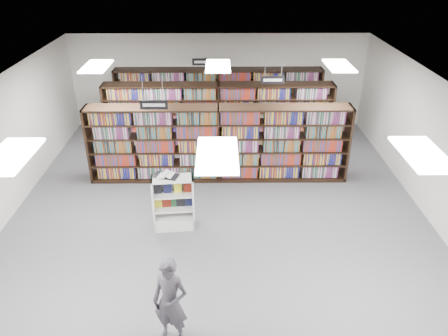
{
  "coord_description": "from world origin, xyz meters",
  "views": [
    {
      "loc": [
        0.04,
        -8.7,
        5.94
      ],
      "look_at": [
        0.13,
        0.5,
        1.1
      ],
      "focal_mm": 35.0,
      "sensor_mm": 36.0,
      "label": 1
    }
  ],
  "objects_px": {
    "bookshelf_row_near": "(219,144)",
    "open_book": "(165,175)",
    "endcap_display": "(174,209)",
    "shopper": "(170,302)"
  },
  "relations": [
    {
      "from": "bookshelf_row_near",
      "to": "endcap_display",
      "type": "bearing_deg",
      "value": -114.11
    },
    {
      "from": "shopper",
      "to": "bookshelf_row_near",
      "type": "bearing_deg",
      "value": 99.42
    },
    {
      "from": "bookshelf_row_near",
      "to": "open_book",
      "type": "height_order",
      "value": "bookshelf_row_near"
    },
    {
      "from": "open_book",
      "to": "shopper",
      "type": "bearing_deg",
      "value": -67.68
    },
    {
      "from": "endcap_display",
      "to": "open_book",
      "type": "relative_size",
      "value": 2.09
    },
    {
      "from": "endcap_display",
      "to": "open_book",
      "type": "bearing_deg",
      "value": 160.41
    },
    {
      "from": "endcap_display",
      "to": "shopper",
      "type": "distance_m",
      "value": 3.28
    },
    {
      "from": "bookshelf_row_near",
      "to": "endcap_display",
      "type": "height_order",
      "value": "bookshelf_row_near"
    },
    {
      "from": "bookshelf_row_near",
      "to": "shopper",
      "type": "distance_m",
      "value": 5.59
    },
    {
      "from": "bookshelf_row_near",
      "to": "open_book",
      "type": "relative_size",
      "value": 11.28
    }
  ]
}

